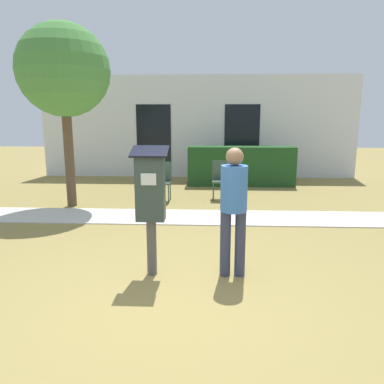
# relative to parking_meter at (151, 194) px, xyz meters

# --- Properties ---
(ground_plane) EXTENTS (40.00, 40.00, 0.00)m
(ground_plane) POSITION_rel_parking_meter_xyz_m (0.30, -0.45, -1.02)
(ground_plane) COLOR olive
(sidewalk) EXTENTS (12.00, 1.10, 0.02)m
(sidewalk) POSITION_rel_parking_meter_xyz_m (0.30, 2.67, -1.01)
(sidewalk) COLOR beige
(sidewalk) RESTS_ON ground
(building_facade) EXTENTS (10.00, 0.26, 3.20)m
(building_facade) POSITION_rel_parking_meter_xyz_m (0.30, 7.75, 0.58)
(building_facade) COLOR silver
(building_facade) RESTS_ON ground
(parking_meter) EXTENTS (0.44, 0.31, 1.59)m
(parking_meter) POSITION_rel_parking_meter_xyz_m (0.00, 0.00, 0.00)
(parking_meter) COLOR #4C4C4C
(parking_meter) RESTS_ON ground
(person_standing) EXTENTS (0.32, 0.32, 1.58)m
(person_standing) POSITION_rel_parking_meter_xyz_m (1.00, 0.01, -0.09)
(person_standing) COLOR #333851
(person_standing) RESTS_ON ground
(outdoor_chair_left) EXTENTS (0.44, 0.44, 0.90)m
(outdoor_chair_left) POSITION_rel_parking_meter_xyz_m (-0.41, 4.14, -0.49)
(outdoor_chair_left) COLOR #334738
(outdoor_chair_left) RESTS_ON ground
(outdoor_chair_middle) EXTENTS (0.44, 0.44, 0.90)m
(outdoor_chair_middle) POSITION_rel_parking_meter_xyz_m (0.98, 4.40, -0.49)
(outdoor_chair_middle) COLOR #334738
(outdoor_chair_middle) RESTS_ON ground
(hedge_row) EXTENTS (3.00, 0.60, 1.10)m
(hedge_row) POSITION_rel_parking_meter_xyz_m (1.58, 6.22, -0.47)
(hedge_row) COLOR #1E471E
(hedge_row) RESTS_ON ground
(tree) EXTENTS (1.90, 1.90, 3.82)m
(tree) POSITION_rel_parking_meter_xyz_m (-2.32, 3.53, 1.83)
(tree) COLOR brown
(tree) RESTS_ON ground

